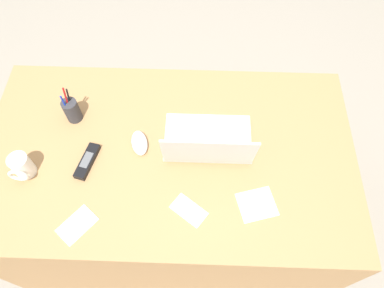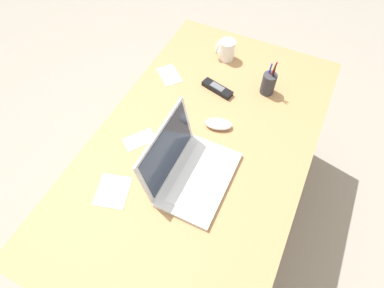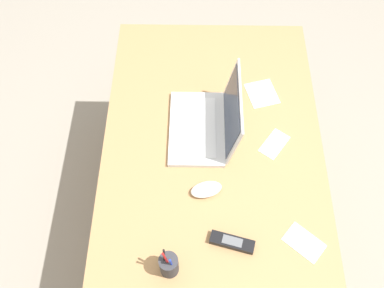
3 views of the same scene
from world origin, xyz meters
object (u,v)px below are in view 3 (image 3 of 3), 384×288
pen_holder (169,265)px  laptop (208,123)px  cordless_phone (232,242)px  computer_mouse (206,189)px

pen_holder → laptop: bearing=166.8°
cordless_phone → pen_holder: (0.09, -0.21, 0.04)m
computer_mouse → laptop: bearing=162.7°
computer_mouse → pen_holder: pen_holder is taller
pen_holder → computer_mouse: bearing=156.7°
laptop → computer_mouse: 0.27m
computer_mouse → pen_holder: bearing=-38.9°
laptop → cordless_phone: size_ratio=2.18×
cordless_phone → pen_holder: pen_holder is taller
laptop → computer_mouse: (0.27, -0.01, -0.03)m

